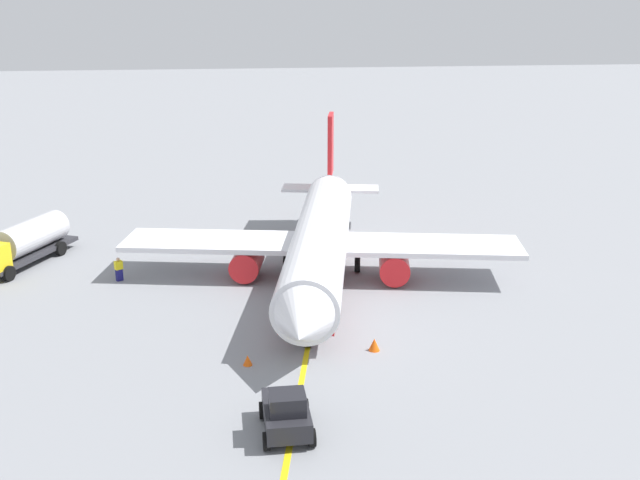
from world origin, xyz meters
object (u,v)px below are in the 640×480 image
airplane (320,242)px  safety_cone_nose (374,345)px  pushback_tug (287,413)px  safety_cone_wingtip (248,360)px  refueling_worker (119,270)px  fuel_tanker (23,242)px

airplane → safety_cone_nose: 12.24m
pushback_tug → safety_cone_wingtip: 7.08m
airplane → pushback_tug: airplane is taller
refueling_worker → safety_cone_nose: (13.56, 15.37, -0.47)m
pushback_tug → refueling_worker: 23.30m
pushback_tug → safety_cone_nose: pushback_tug is taller
fuel_tanker → safety_cone_nose: bearing=51.4°
fuel_tanker → refueling_worker: fuel_tanker is taller
safety_cone_nose → safety_cone_wingtip: (0.75, -7.12, -0.07)m
safety_cone_nose → safety_cone_wingtip: bearing=-84.0°
safety_cone_nose → fuel_tanker: bearing=-128.6°
refueling_worker → safety_cone_nose: bearing=48.6°
airplane → refueling_worker: 14.32m
airplane → safety_cone_wingtip: bearing=-24.7°
fuel_tanker → safety_cone_nose: fuel_tanker is taller
pushback_tug → safety_cone_nose: size_ratio=5.09×
pushback_tug → safety_cone_wingtip: bearing=-168.6°
airplane → safety_cone_nose: bearing=6.1°
fuel_tanker → safety_cone_wingtip: 24.58m
airplane → refueling_worker: airplane is taller
airplane → fuel_tanker: bearing=-106.1°
pushback_tug → refueling_worker: pushback_tug is taller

